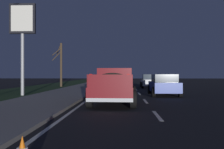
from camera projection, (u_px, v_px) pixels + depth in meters
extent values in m
plane|color=black|center=(135.00, 89.00, 27.60)|extent=(144.00, 144.00, 0.00)
cube|color=gray|center=(81.00, 88.00, 27.84)|extent=(108.00, 4.00, 0.12)
cube|color=#1E3819|center=(35.00, 89.00, 28.05)|extent=(108.00, 6.00, 0.01)
cube|color=silver|center=(157.00, 116.00, 9.79)|extent=(2.40, 0.14, 0.01)
cube|color=silver|center=(145.00, 101.00, 15.08)|extent=(2.40, 0.14, 0.01)
cube|color=silver|center=(139.00, 93.00, 21.12)|extent=(2.40, 0.14, 0.01)
cube|color=silver|center=(136.00, 90.00, 26.19)|extent=(2.40, 0.14, 0.01)
cube|color=silver|center=(134.00, 87.00, 31.29)|extent=(2.40, 0.14, 0.01)
cube|color=silver|center=(132.00, 85.00, 37.11)|extent=(2.40, 0.14, 0.01)
cube|color=silver|center=(131.00, 84.00, 43.81)|extent=(2.40, 0.14, 0.01)
cube|color=silver|center=(130.00, 83.00, 49.15)|extent=(2.40, 0.14, 0.01)
cube|color=silver|center=(129.00, 82.00, 55.68)|extent=(2.40, 0.14, 0.01)
cube|color=silver|center=(129.00, 81.00, 60.74)|extent=(2.40, 0.14, 0.01)
cube|color=silver|center=(128.00, 80.00, 67.13)|extent=(2.40, 0.14, 0.01)
cube|color=silver|center=(128.00, 80.00, 73.22)|extent=(2.40, 0.14, 0.01)
cube|color=silver|center=(127.00, 79.00, 78.91)|extent=(2.40, 0.14, 0.01)
cube|color=silver|center=(103.00, 89.00, 27.74)|extent=(108.00, 0.14, 0.01)
cube|color=maroon|center=(114.00, 91.00, 13.78)|extent=(5.47, 2.20, 0.60)
cube|color=maroon|center=(116.00, 76.00, 14.96)|extent=(2.23, 1.92, 0.90)
cube|color=#1E2833|center=(114.00, 76.00, 13.91)|extent=(0.09, 1.44, 0.50)
cube|color=maroon|center=(93.00, 80.00, 12.78)|extent=(3.02, 0.20, 0.56)
cube|color=maroon|center=(132.00, 80.00, 12.62)|extent=(3.02, 0.20, 0.56)
cube|color=maroon|center=(109.00, 81.00, 11.13)|extent=(0.15, 1.88, 0.56)
cube|color=silver|center=(109.00, 100.00, 11.13)|extent=(0.20, 2.00, 0.16)
cube|color=red|center=(91.00, 76.00, 11.20)|extent=(0.07, 0.14, 0.20)
cube|color=red|center=(128.00, 76.00, 11.07)|extent=(0.07, 0.14, 0.20)
ellipsoid|color=#4C422D|center=(112.00, 79.00, 12.70)|extent=(2.65, 1.62, 0.64)
sphere|color=silver|center=(106.00, 82.00, 13.23)|extent=(0.40, 0.40, 0.40)
sphere|color=beige|center=(118.00, 83.00, 12.08)|extent=(0.34, 0.34, 0.34)
cylinder|color=black|center=(99.00, 93.00, 15.63)|extent=(0.84, 0.28, 0.84)
cylinder|color=black|center=(133.00, 93.00, 15.47)|extent=(0.84, 0.28, 0.84)
cylinder|color=black|center=(89.00, 99.00, 12.08)|extent=(0.84, 0.28, 0.84)
cylinder|color=black|center=(133.00, 99.00, 11.92)|extent=(0.84, 0.28, 0.84)
cube|color=navy|center=(164.00, 87.00, 19.30)|extent=(4.40, 1.80, 0.70)
cube|color=#1E2833|center=(164.00, 78.00, 19.05)|extent=(2.47, 1.59, 0.56)
cylinder|color=black|center=(149.00, 89.00, 20.84)|extent=(0.68, 0.22, 0.68)
cylinder|color=black|center=(172.00, 90.00, 20.76)|extent=(0.68, 0.22, 0.68)
cylinder|color=black|center=(154.00, 92.00, 17.85)|extent=(0.68, 0.22, 0.68)
cylinder|color=black|center=(180.00, 92.00, 17.77)|extent=(0.68, 0.22, 0.68)
cube|color=red|center=(169.00, 87.00, 17.16)|extent=(0.08, 1.51, 0.10)
cube|color=#B2B5BA|center=(150.00, 82.00, 30.21)|extent=(4.43, 1.88, 0.70)
cube|color=#1E2833|center=(150.00, 77.00, 29.96)|extent=(2.49, 1.63, 0.56)
cylinder|color=black|center=(141.00, 84.00, 31.76)|extent=(0.68, 0.22, 0.68)
cylinder|color=black|center=(156.00, 84.00, 31.65)|extent=(0.68, 0.22, 0.68)
cylinder|color=black|center=(142.00, 85.00, 28.77)|extent=(0.68, 0.22, 0.68)
cylinder|color=black|center=(159.00, 85.00, 28.66)|extent=(0.68, 0.22, 0.68)
cube|color=red|center=(151.00, 82.00, 28.06)|extent=(0.11, 1.51, 0.10)
cube|color=black|center=(117.00, 82.00, 29.86)|extent=(4.41, 1.83, 0.70)
cube|color=#1E2833|center=(117.00, 77.00, 29.61)|extent=(2.48, 1.60, 0.56)
cylinder|color=black|center=(110.00, 84.00, 31.40)|extent=(0.68, 0.22, 0.68)
cylinder|color=black|center=(125.00, 84.00, 31.31)|extent=(0.68, 0.22, 0.68)
cylinder|color=black|center=(109.00, 85.00, 28.41)|extent=(0.68, 0.22, 0.68)
cylinder|color=black|center=(125.00, 85.00, 28.32)|extent=(0.68, 0.22, 0.68)
cube|color=red|center=(117.00, 82.00, 27.72)|extent=(0.09, 1.51, 0.10)
cylinder|color=#99999E|center=(23.00, 49.00, 19.20)|extent=(0.24, 0.24, 6.70)
cube|color=black|center=(23.00, 19.00, 19.19)|extent=(0.24, 1.90, 2.20)
cube|color=silver|center=(22.00, 18.00, 19.06)|extent=(0.04, 1.60, 1.87)
cylinder|color=#423323|center=(61.00, 65.00, 32.98)|extent=(0.28, 0.28, 5.43)
cylinder|color=#423323|center=(57.00, 52.00, 32.62)|extent=(0.76, 1.05, 1.08)
cylinder|color=#423323|center=(57.00, 56.00, 32.91)|extent=(0.25, 1.15, 1.22)
cylinder|color=#423323|center=(59.00, 49.00, 33.35)|extent=(0.77, 0.83, 1.49)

